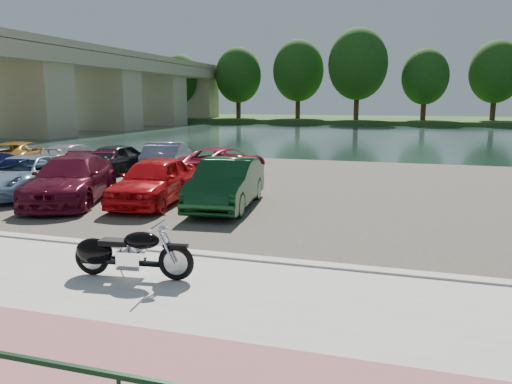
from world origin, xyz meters
TOP-DOWN VIEW (x-y plane):
  - ground at (0.00, 0.00)m, footprint 200.00×200.00m
  - promenade at (0.00, -1.00)m, footprint 60.00×6.00m
  - pink_path at (0.00, -2.50)m, footprint 60.00×2.00m
  - kerb at (0.00, 2.00)m, footprint 60.00×0.30m
  - parking_lot at (0.00, 11.00)m, footprint 60.00×18.00m
  - river at (0.00, 40.00)m, footprint 120.00×40.00m
  - far_bank at (0.00, 72.00)m, footprint 120.00×24.00m
  - bridge at (-28.00, 41.02)m, footprint 7.00×56.00m
  - far_trees at (4.36, 65.79)m, footprint 70.25×10.68m
  - motorcycle at (-0.65, 0.30)m, footprint 2.33×0.75m
  - car_2 at (-8.62, 6.79)m, footprint 3.07×5.19m
  - car_3 at (-6.18, 6.16)m, footprint 3.69×5.53m
  - car_4 at (-3.45, 6.71)m, footprint 2.18×4.57m
  - car_5 at (-1.03, 6.86)m, footprint 2.10×4.74m
  - car_6 at (-13.46, 12.06)m, footprint 3.58×5.33m
  - car_7 at (-10.86, 12.50)m, footprint 1.97×4.48m
  - car_8 at (-8.36, 12.59)m, footprint 1.85×4.07m
  - car_9 at (-6.11, 12.88)m, footprint 2.66×4.66m
  - car_10 at (-3.38, 12.79)m, footprint 3.29×5.04m

SIDE VIEW (x-z plane):
  - ground at x=0.00m, z-range 0.00..0.00m
  - river at x=0.00m, z-range 0.00..0.00m
  - parking_lot at x=0.00m, z-range 0.00..0.04m
  - promenade at x=0.00m, z-range 0.00..0.10m
  - kerb at x=0.00m, z-range 0.00..0.14m
  - pink_path at x=0.00m, z-range 0.10..0.11m
  - far_bank at x=0.00m, z-range 0.00..0.60m
  - motorcycle at x=-0.65m, z-range 0.04..1.09m
  - car_7 at x=-10.86m, z-range 0.04..1.32m
  - car_10 at x=-3.38m, z-range 0.04..1.33m
  - car_2 at x=-8.62m, z-range 0.04..1.39m
  - car_8 at x=-8.36m, z-range 0.04..1.40m
  - car_6 at x=-13.46m, z-range 0.04..1.40m
  - car_9 at x=-6.11m, z-range 0.04..1.49m
  - car_3 at x=-6.18m, z-range 0.04..1.53m
  - car_4 at x=-3.45m, z-range 0.04..1.55m
  - car_5 at x=-1.03m, z-range 0.04..1.55m
  - bridge at x=-28.00m, z-range 1.24..9.79m
  - far_trees at x=4.36m, z-range 1.23..13.75m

